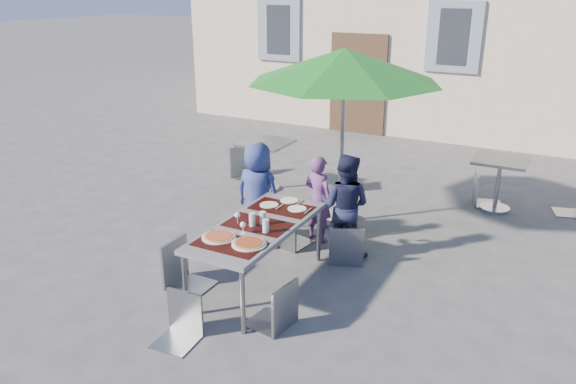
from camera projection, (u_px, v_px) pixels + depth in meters
The scene contains 21 objects.
ground at pixel (273, 313), 5.81m from camera, with size 90.00×90.00×0.00m, color #48484B.
dining_table at pixel (258, 229), 6.10m from camera, with size 0.80×1.85×0.76m.
pizza_near_left at pixel (219, 237), 5.75m from camera, with size 0.35×0.35×0.03m.
pizza_near_right at pixel (249, 243), 5.60m from camera, with size 0.35×0.35×0.03m.
glassware at pixel (256, 221), 5.97m from camera, with size 0.46×0.36×0.15m.
place_settings at pixel (285, 205), 6.60m from camera, with size 0.61×0.46×0.01m.
child_0 at pixel (258, 192), 7.28m from camera, with size 0.65×0.42×1.32m, color navy.
child_1 at pixel (318, 199), 7.29m from camera, with size 0.42×0.28×1.16m, color #693C7A.
child_2 at pixel (345, 206), 6.84m from camera, with size 0.64×0.37×1.31m, color #1B1E3C.
chair_0 at pixel (254, 205), 7.23m from camera, with size 0.51×0.51×0.91m.
chair_1 at pixel (287, 204), 7.10m from camera, with size 0.51×0.52×1.00m.
chair_2 at pixel (347, 221), 6.68m from camera, with size 0.55×0.55×0.94m.
chair_3 at pixel (180, 237), 6.16m from camera, with size 0.45×0.45×1.00m.
chair_4 at pixel (277, 278), 5.40m from camera, with size 0.47×0.47×0.93m.
chair_5 at pixel (178, 292), 5.24m from camera, with size 0.41×0.41×0.86m.
patio_umbrella at pixel (345, 67), 7.28m from camera, with size 2.59×2.59×2.43m.
cafe_table_0 at pixel (266, 155), 9.12m from camera, with size 0.76×0.76×0.81m.
bg_chair_l_0 at pixel (243, 143), 9.70m from camera, with size 0.57×0.57×1.04m.
bg_chair_r_0 at pixel (334, 159), 9.13m from camera, with size 0.53×0.52×0.90m.
cafe_table_1 at pixel (499, 174), 8.28m from camera, with size 0.75×0.75×0.80m.
bg_chair_l_1 at pixel (485, 170), 8.51m from camera, with size 0.51×0.51×0.93m.
Camera 1 is at (2.47, -4.36, 3.20)m, focal length 35.00 mm.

